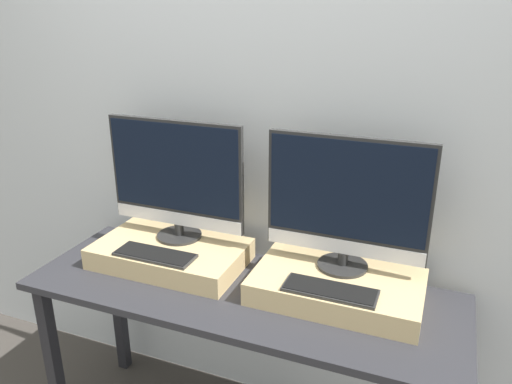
{
  "coord_description": "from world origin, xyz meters",
  "views": [
    {
      "loc": [
        0.68,
        -1.25,
        1.82
      ],
      "look_at": [
        0.0,
        0.45,
        1.13
      ],
      "focal_mm": 35.0,
      "sensor_mm": 36.0,
      "label": 1
    }
  ],
  "objects_px": {
    "monitor_right": "(347,202)",
    "keyboard_right": "(330,290)",
    "monitor_left": "(176,178)",
    "keyboard_left": "(155,255)"
  },
  "relations": [
    {
      "from": "keyboard_left",
      "to": "monitor_right",
      "type": "height_order",
      "value": "monitor_right"
    },
    {
      "from": "keyboard_left",
      "to": "keyboard_right",
      "type": "distance_m",
      "value": 0.72
    },
    {
      "from": "monitor_left",
      "to": "monitor_right",
      "type": "height_order",
      "value": "same"
    },
    {
      "from": "monitor_left",
      "to": "keyboard_left",
      "type": "bearing_deg",
      "value": -90.0
    },
    {
      "from": "keyboard_left",
      "to": "keyboard_right",
      "type": "xyz_separation_m",
      "value": [
        0.72,
        0.0,
        0.0
      ]
    },
    {
      "from": "monitor_left",
      "to": "keyboard_right",
      "type": "distance_m",
      "value": 0.79
    },
    {
      "from": "monitor_right",
      "to": "keyboard_right",
      "type": "bearing_deg",
      "value": -90.0
    },
    {
      "from": "monitor_right",
      "to": "keyboard_right",
      "type": "height_order",
      "value": "monitor_right"
    },
    {
      "from": "monitor_left",
      "to": "keyboard_left",
      "type": "height_order",
      "value": "monitor_left"
    },
    {
      "from": "monitor_left",
      "to": "keyboard_left",
      "type": "relative_size",
      "value": 1.83
    }
  ]
}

